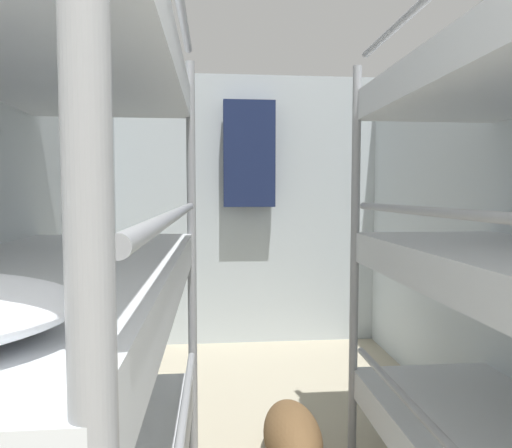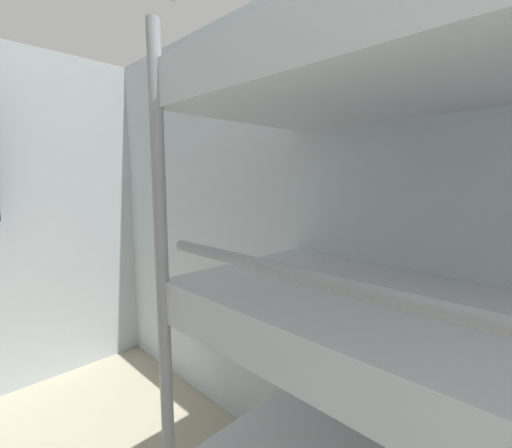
% 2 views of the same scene
% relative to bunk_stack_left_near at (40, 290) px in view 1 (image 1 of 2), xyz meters
% --- Properties ---
extents(wall_back, '(2.42, 0.06, 2.38)m').
position_rel_bunk_stack_left_near_xyz_m(wall_back, '(0.77, 2.79, 0.10)').
color(wall_back, silver).
rests_on(wall_back, ground_plane).
extents(bunk_stack_left_near, '(0.76, 1.89, 2.02)m').
position_rel_bunk_stack_left_near_xyz_m(bunk_stack_left_near, '(0.00, 0.00, 0.00)').
color(bunk_stack_left_near, gray).
rests_on(bunk_stack_left_near, ground_plane).
extents(duffel_bag, '(0.28, 0.57, 0.28)m').
position_rel_bunk_stack_left_near_xyz_m(duffel_bag, '(0.85, 0.89, -0.95)').
color(duffel_bag, brown).
rests_on(duffel_bag, ground_plane).
extents(hanging_coat, '(0.44, 0.12, 0.90)m').
position_rel_bunk_stack_left_near_xyz_m(hanging_coat, '(0.78, 2.64, 0.59)').
color(hanging_coat, '#192347').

